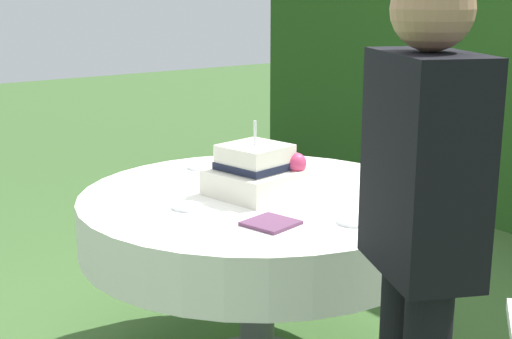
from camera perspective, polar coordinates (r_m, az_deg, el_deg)
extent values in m
cylinder|color=#4C4C51|center=(3.00, 0.10, -9.19)|extent=(0.14, 0.14, 0.73)
cylinder|color=brown|center=(2.87, 0.11, -2.25)|extent=(1.37, 1.37, 0.03)
cylinder|color=white|center=(2.90, 0.11, -3.96)|extent=(1.40, 1.40, 0.21)
cube|color=silver|center=(2.85, -0.11, -0.99)|extent=(0.36, 0.36, 0.10)
cube|color=silver|center=(2.82, -0.11, 0.97)|extent=(0.26, 0.26, 0.10)
cube|color=black|center=(2.83, -0.11, 0.34)|extent=(0.27, 0.27, 0.03)
sphere|color=#D13866|center=(2.84, 3.15, 0.49)|extent=(0.08, 0.08, 0.08)
cylinder|color=silver|center=(2.80, -0.11, 2.90)|extent=(0.01, 0.01, 0.09)
cylinder|color=white|center=(2.54, 7.67, -4.05)|extent=(0.12, 0.12, 0.01)
cylinder|color=white|center=(2.69, -5.43, -2.91)|extent=(0.11, 0.11, 0.01)
cylinder|color=white|center=(3.19, 1.99, -0.15)|extent=(0.12, 0.12, 0.01)
cylinder|color=white|center=(3.28, -4.38, 0.19)|extent=(0.11, 0.11, 0.01)
cube|color=#603856|center=(2.50, 1.17, -4.22)|extent=(0.19, 0.19, 0.01)
cube|color=black|center=(1.83, 13.01, 0.35)|extent=(0.41, 0.34, 0.55)
sphere|color=#A87A5B|center=(1.78, 13.69, 12.15)|extent=(0.20, 0.20, 0.20)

